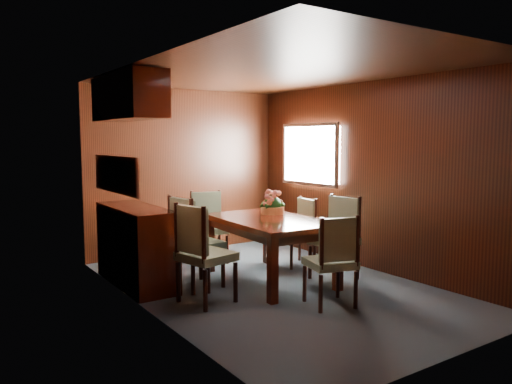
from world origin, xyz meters
TOP-DOWN VIEW (x-y plane):
  - ground at (0.00, 0.00)m, footprint 4.50×4.50m
  - room_shell at (-0.10, 0.33)m, footprint 3.06×4.52m
  - sideboard at (-1.25, 1.00)m, footprint 0.48×1.40m
  - dining_table at (0.11, 0.26)m, footprint 1.07×1.63m
  - chair_left_near at (-0.97, -0.05)m, footprint 0.56×0.58m
  - chair_left_far at (-0.80, 0.50)m, footprint 0.54×0.55m
  - chair_right_near at (0.86, -0.11)m, footprint 0.52×0.54m
  - chair_right_far at (0.89, 0.65)m, footprint 0.46×0.47m
  - chair_head at (0.08, -0.87)m, footprint 0.54×0.52m
  - chair_foot at (-0.02, 1.53)m, footprint 0.55×0.54m
  - flower_centerpiece at (0.36, 0.55)m, footprint 0.32×0.32m

SIDE VIEW (x-z plane):
  - ground at x=0.00m, z-range 0.00..0.00m
  - sideboard at x=-1.25m, z-range 0.00..0.90m
  - chair_right_far at x=0.89m, z-range 0.05..0.94m
  - chair_head at x=0.08m, z-range 0.05..0.98m
  - chair_foot at x=-0.02m, z-range 0.05..1.02m
  - chair_right_near at x=0.86m, z-range 0.05..1.05m
  - chair_left_near at x=-0.97m, z-range 0.06..1.09m
  - chair_left_far at x=-0.80m, z-range 0.06..1.10m
  - dining_table at x=0.11m, z-range 0.27..1.01m
  - flower_centerpiece at x=0.36m, z-range 0.74..1.05m
  - room_shell at x=-0.10m, z-range 0.43..2.84m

